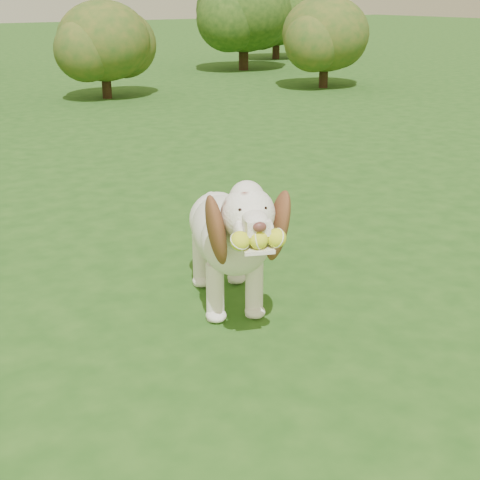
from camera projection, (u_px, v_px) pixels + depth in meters
ground at (360, 312)px, 3.69m from camera, size 80.00×80.00×0.00m
dog at (230, 232)px, 3.61m from camera, size 0.75×1.25×0.84m
shrub_d at (325, 34)px, 12.17m from camera, size 1.59×1.59×1.64m
shrub_h at (277, 14)px, 17.59m from camera, size 1.87×1.87×1.94m
shrub_c at (104, 41)px, 10.92m from camera, size 1.52×1.52×1.58m
shrub_f at (244, 10)px, 14.94m from camera, size 2.13×2.13×2.21m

